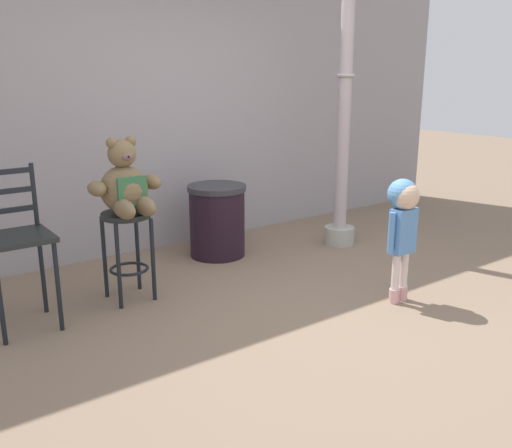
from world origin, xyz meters
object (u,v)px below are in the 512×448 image
(trash_bin, at_px, (217,220))
(lamppost, at_px, (343,130))
(child_walking, at_px, (403,214))
(teddy_bear, at_px, (125,186))
(bar_chair_empty, at_px, (16,242))
(bar_stool_with_teddy, at_px, (127,238))

(trash_bin, height_order, lamppost, lamppost)
(child_walking, relative_size, lamppost, 0.33)
(teddy_bear, bearing_deg, bar_chair_empty, 180.00)
(teddy_bear, distance_m, bar_chair_empty, 0.86)
(lamppost, distance_m, bar_chair_empty, 3.22)
(teddy_bear, xyz_separation_m, child_walking, (1.67, -1.25, -0.21))
(teddy_bear, height_order, trash_bin, teddy_bear)
(child_walking, xyz_separation_m, lamppost, (0.70, 1.36, 0.47))
(teddy_bear, relative_size, trash_bin, 0.83)
(teddy_bear, bearing_deg, child_walking, -36.92)
(trash_bin, bearing_deg, lamppost, -19.20)
(child_walking, bearing_deg, bar_stool_with_teddy, -21.70)
(teddy_bear, xyz_separation_m, trash_bin, (1.14, 0.54, -0.56))
(bar_chair_empty, bearing_deg, teddy_bear, -0.00)
(bar_stool_with_teddy, height_order, child_walking, child_walking)
(child_walking, distance_m, trash_bin, 1.90)
(bar_stool_with_teddy, bearing_deg, lamppost, 2.00)
(child_walking, xyz_separation_m, bar_chair_empty, (-2.47, 1.25, -0.08))
(child_walking, bearing_deg, teddy_bear, -21.05)
(bar_stool_with_teddy, height_order, trash_bin, bar_stool_with_teddy)
(bar_chair_empty, bearing_deg, lamppost, 2.03)
(bar_stool_with_teddy, height_order, teddy_bear, teddy_bear)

